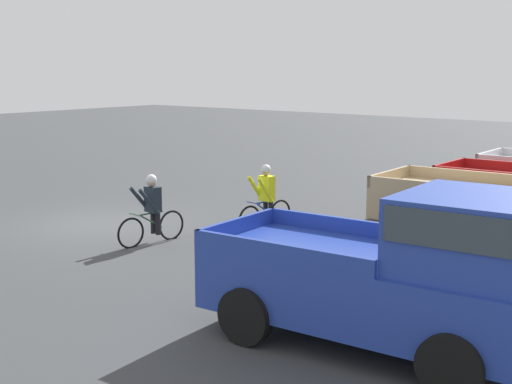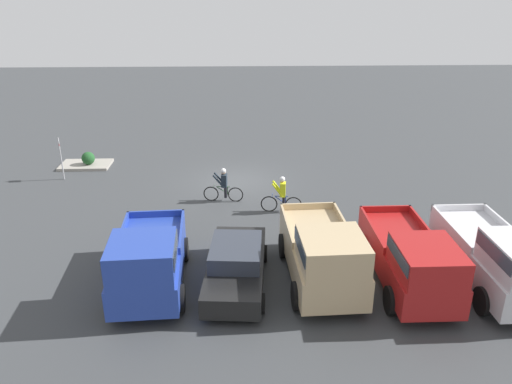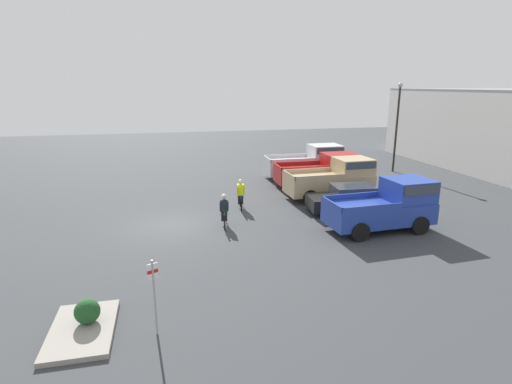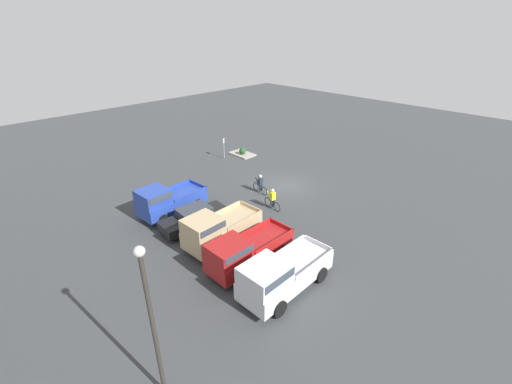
% 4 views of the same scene
% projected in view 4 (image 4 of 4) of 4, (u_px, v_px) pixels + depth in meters
% --- Properties ---
extents(ground_plane, '(80.00, 80.00, 0.00)m').
position_uv_depth(ground_plane, '(285.00, 186.00, 29.67)').
color(ground_plane, '#383A3D').
extents(pickup_truck_0, '(2.34, 5.58, 2.37)m').
position_uv_depth(pickup_truck_0, '(280.00, 274.00, 17.36)').
color(pickup_truck_0, silver).
rests_on(pickup_truck_0, ground_plane).
extents(pickup_truck_1, '(2.16, 5.42, 2.21)m').
position_uv_depth(pickup_truck_1, '(244.00, 251.00, 19.27)').
color(pickup_truck_1, maroon).
rests_on(pickup_truck_1, ground_plane).
extents(pickup_truck_2, '(2.47, 5.23, 2.38)m').
position_uv_depth(pickup_truck_2, '(217.00, 229.00, 21.19)').
color(pickup_truck_2, tan).
rests_on(pickup_truck_2, ground_plane).
extents(sedan_0, '(2.25, 4.89, 1.48)m').
position_uv_depth(sedan_0, '(195.00, 218.00, 23.37)').
color(sedan_0, black).
rests_on(sedan_0, ground_plane).
extents(pickup_truck_3, '(2.52, 5.05, 2.37)m').
position_uv_depth(pickup_truck_3, '(166.00, 200.00, 24.63)').
color(pickup_truck_3, '#233D9E').
rests_on(pickup_truck_3, ground_plane).
extents(cyclist_0, '(1.84, 0.51, 1.62)m').
position_uv_depth(cyclist_0, '(260.00, 184.00, 28.12)').
color(cyclist_0, black).
rests_on(cyclist_0, ground_plane).
extents(cyclist_1, '(1.80, 0.50, 1.67)m').
position_uv_depth(cyclist_1, '(273.00, 199.00, 25.67)').
color(cyclist_1, black).
rests_on(cyclist_1, ground_plane).
extents(fire_lane_sign, '(0.14, 0.28, 2.21)m').
position_uv_depth(fire_lane_sign, '(224.00, 146.00, 35.10)').
color(fire_lane_sign, '#9E9EA3').
rests_on(fire_lane_sign, ground_plane).
extents(lamppost, '(0.36, 0.36, 6.77)m').
position_uv_depth(lamppost, '(151.00, 316.00, 11.30)').
color(lamppost, '#2D2823').
rests_on(lamppost, ground_plane).
extents(curb_island, '(2.68, 1.70, 0.15)m').
position_uv_depth(curb_island, '(242.00, 154.00, 36.59)').
color(curb_island, gray).
rests_on(curb_island, ground_plane).
extents(shrub, '(0.70, 0.70, 0.70)m').
position_uv_depth(shrub, '(243.00, 151.00, 36.18)').
color(shrub, '#1E4C23').
rests_on(shrub, curb_island).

